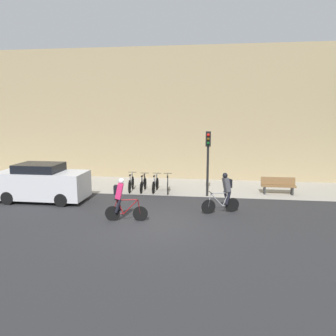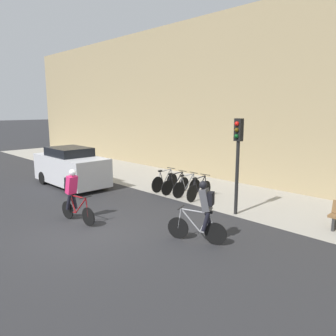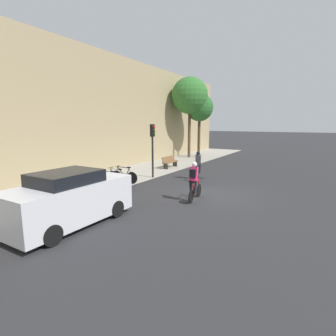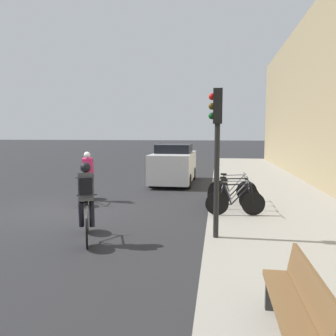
% 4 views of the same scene
% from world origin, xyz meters
% --- Properties ---
extents(ground, '(200.00, 200.00, 0.00)m').
position_xyz_m(ground, '(0.00, 0.00, 0.00)').
color(ground, '#2B2B2D').
extents(kerb_strip, '(44.00, 4.50, 0.01)m').
position_xyz_m(kerb_strip, '(0.00, 6.75, 0.00)').
color(kerb_strip, '#A39E93').
rests_on(kerb_strip, ground).
extents(cyclist_pink, '(1.71, 0.50, 1.74)m').
position_xyz_m(cyclist_pink, '(-1.28, 0.31, 0.95)').
color(cyclist_pink, black).
rests_on(cyclist_pink, ground).
extents(cyclist_grey, '(1.62, 0.73, 1.75)m').
position_xyz_m(cyclist_grey, '(2.84, 1.98, 0.95)').
color(cyclist_grey, black).
rests_on(cyclist_grey, ground).
extents(parked_bike_0, '(0.46, 1.69, 0.99)m').
position_xyz_m(parked_bike_0, '(-2.13, 5.28, 0.42)').
color(parked_bike_0, black).
rests_on(parked_bike_0, ground).
extents(parked_bike_1, '(0.46, 1.69, 0.96)m').
position_xyz_m(parked_bike_1, '(-1.45, 5.27, 0.39)').
color(parked_bike_1, black).
rests_on(parked_bike_1, ground).
extents(parked_bike_2, '(0.46, 1.64, 0.97)m').
position_xyz_m(parked_bike_2, '(-0.78, 5.28, 0.40)').
color(parked_bike_2, black).
rests_on(parked_bike_2, ground).
extents(parked_bike_3, '(0.46, 1.72, 0.97)m').
position_xyz_m(parked_bike_3, '(-0.10, 5.28, 0.40)').
color(parked_bike_3, black).
rests_on(parked_bike_3, ground).
extents(traffic_light_pole, '(0.26, 0.30, 3.34)m').
position_xyz_m(traffic_light_pole, '(2.04, 4.73, 2.33)').
color(traffic_light_pole, black).
rests_on(traffic_light_pole, ground).
extents(bench, '(1.77, 0.44, 0.89)m').
position_xyz_m(bench, '(5.76, 5.66, 0.47)').
color(bench, brown).
rests_on(bench, ground).
extents(parked_car, '(4.30, 1.84, 1.85)m').
position_xyz_m(parked_car, '(-5.92, 2.70, 0.90)').
color(parked_car, silver).
rests_on(parked_car, ground).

